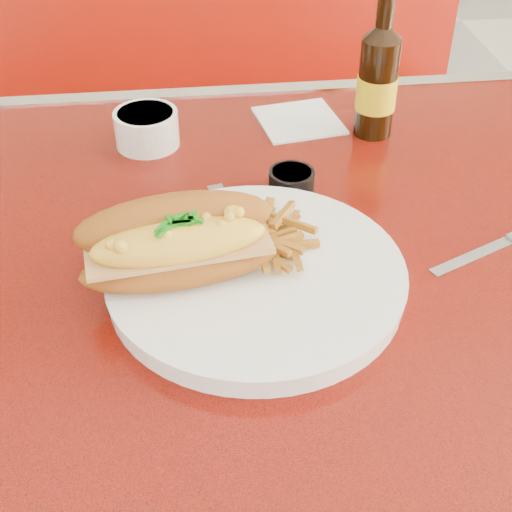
{
  "coord_description": "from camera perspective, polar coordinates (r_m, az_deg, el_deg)",
  "views": [
    {
      "loc": [
        -0.06,
        -0.64,
        1.26
      ],
      "look_at": [
        0.0,
        -0.07,
        0.81
      ],
      "focal_mm": 50.0,
      "sensor_mm": 36.0,
      "label": 1
    }
  ],
  "objects": [
    {
      "name": "beer_bottle",
      "position": [
        1.01,
        9.72,
        13.81
      ],
      "size": [
        0.06,
        0.06,
        0.22
      ],
      "rotation": [
        0.0,
        0.0,
        -0.02
      ],
      "color": "black",
      "rests_on": "diner_table"
    },
    {
      "name": "booth_bench_far",
      "position": [
        1.75,
        -3.49,
        4.4
      ],
      "size": [
        1.2,
        0.51,
        0.9
      ],
      "color": "#9C160A",
      "rests_on": "ground"
    },
    {
      "name": "gravy_ramekin",
      "position": [
        1.0,
        -8.75,
        10.14
      ],
      "size": [
        0.09,
        0.09,
        0.05
      ],
      "rotation": [
        0.0,
        0.0,
        -0.04
      ],
      "color": "white",
      "rests_on": "diner_table"
    },
    {
      "name": "paper_napkin",
      "position": [
        1.06,
        3.44,
        10.77
      ],
      "size": [
        0.13,
        0.13,
        0.0
      ],
      "primitive_type": "cube",
      "rotation": [
        0.0,
        0.0,
        0.17
      ],
      "color": "white",
      "rests_on": "diner_table"
    },
    {
      "name": "fork",
      "position": [
        0.81,
        -1.79,
        3.02
      ],
      "size": [
        0.05,
        0.15,
        0.0
      ],
      "rotation": [
        0.0,
        0.0,
        1.81
      ],
      "color": "#BABABE",
      "rests_on": "dinner_plate"
    },
    {
      "name": "sauce_cup_right",
      "position": [
        0.89,
        2.86,
        6.06
      ],
      "size": [
        0.07,
        0.07,
        0.03
      ],
      "rotation": [
        0.0,
        0.0,
        -0.24
      ],
      "color": "black",
      "rests_on": "diner_table"
    },
    {
      "name": "knife",
      "position": [
        0.86,
        19.21,
        1.04
      ],
      "size": [
        0.17,
        0.09,
        0.01
      ],
      "rotation": [
        0.0,
        0.0,
        0.43
      ],
      "color": "#BABABE",
      "rests_on": "diner_table"
    },
    {
      "name": "mac_hoagie",
      "position": [
        0.72,
        -6.29,
        1.08
      ],
      "size": [
        0.21,
        0.12,
        0.09
      ],
      "rotation": [
        0.0,
        0.0,
        0.13
      ],
      "color": "#9F5719",
      "rests_on": "dinner_plate"
    },
    {
      "name": "diner_table",
      "position": [
        0.91,
        -0.73,
        -7.23
      ],
      "size": [
        1.23,
        0.83,
        0.77
      ],
      "color": "red",
      "rests_on": "ground"
    },
    {
      "name": "fries_pile",
      "position": [
        0.76,
        0.41,
        1.54
      ],
      "size": [
        0.11,
        0.1,
        0.03
      ],
      "primitive_type": null,
      "rotation": [
        0.0,
        0.0,
        -0.11
      ],
      "color": "#BD7920",
      "rests_on": "dinner_plate"
    },
    {
      "name": "dinner_plate",
      "position": [
        0.75,
        0.0,
        -1.65
      ],
      "size": [
        0.34,
        0.34,
        0.02
      ],
      "rotation": [
        0.0,
        0.0,
        0.09
      ],
      "color": "white",
      "rests_on": "diner_table"
    }
  ]
}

